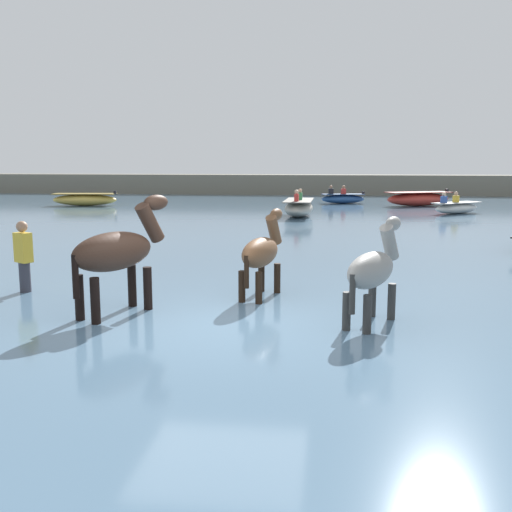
{
  "coord_description": "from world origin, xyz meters",
  "views": [
    {
      "loc": [
        1.53,
        -8.3,
        2.71
      ],
      "look_at": [
        0.11,
        3.24,
        0.83
      ],
      "focal_mm": 41.7,
      "sensor_mm": 36.0,
      "label": 1
    }
  ],
  "objects": [
    {
      "name": "ground_plane",
      "position": [
        0.0,
        0.0,
        0.0
      ],
      "size": [
        120.0,
        120.0,
        0.0
      ],
      "primitive_type": "plane",
      "color": "#756B56"
    },
    {
      "name": "water_surface",
      "position": [
        0.0,
        10.0,
        0.17
      ],
      "size": [
        90.0,
        90.0,
        0.33
      ],
      "primitive_type": "cube",
      "color": "slate",
      "rests_on": "ground"
    },
    {
      "name": "horse_lead_bay",
      "position": [
        0.38,
        1.88,
        1.08
      ],
      "size": [
        0.76,
        1.69,
        1.83
      ],
      "color": "brown",
      "rests_on": "ground"
    },
    {
      "name": "horse_trailing_dark_bay",
      "position": [
        -1.71,
        0.44,
        1.27
      ],
      "size": [
        1.25,
        1.89,
        2.15
      ],
      "color": "#382319",
      "rests_on": "ground"
    },
    {
      "name": "horse_flank_grey",
      "position": [
        2.18,
        0.33,
        1.1
      ],
      "size": [
        1.04,
        1.65,
        1.86
      ],
      "color": "gray",
      "rests_on": "ground"
    },
    {
      "name": "boat_far_offshore",
      "position": [
        -11.37,
        21.98,
        0.65
      ],
      "size": [
        3.48,
        1.47,
        0.79
      ],
      "color": "gold",
      "rests_on": "water_surface"
    },
    {
      "name": "boat_mid_outer",
      "position": [
        0.23,
        17.31,
        0.69
      ],
      "size": [
        1.27,
        3.39,
        1.18
      ],
      "color": "#B2AD9E",
      "rests_on": "water_surface"
    },
    {
      "name": "boat_distant_west",
      "position": [
        7.24,
        19.43,
        0.6
      ],
      "size": [
        2.56,
        2.31,
        0.99
      ],
      "color": "silver",
      "rests_on": "water_surface"
    },
    {
      "name": "boat_near_starboard",
      "position": [
        2.28,
        25.28,
        0.61
      ],
      "size": [
        2.53,
        1.35,
        1.01
      ],
      "color": "#28518E",
      "rests_on": "water_surface"
    },
    {
      "name": "boat_far_inshore",
      "position": [
        6.21,
        24.0,
        0.7
      ],
      "size": [
        3.79,
        2.57,
        0.87
      ],
      "color": "#BC382D",
      "rests_on": "water_surface"
    },
    {
      "name": "person_wading_mid",
      "position": [
        -3.95,
        1.73,
        0.87
      ],
      "size": [
        0.38,
        0.34,
        1.63
      ],
      "color": "#383842",
      "rests_on": "ground"
    },
    {
      "name": "far_shoreline",
      "position": [
        0.0,
        34.06,
        0.86
      ],
      "size": [
        80.0,
        2.4,
        1.72
      ],
      "primitive_type": "cube",
      "color": "#706B5B",
      "rests_on": "ground"
    }
  ]
}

